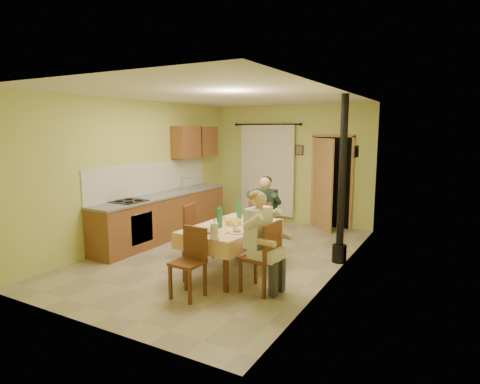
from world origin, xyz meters
The scene contains 17 objects.
floor centered at (0.00, 0.00, 0.00)m, with size 4.00×6.00×0.01m, color tan.
room_shell centered at (0.00, 0.00, 1.82)m, with size 4.04×6.04×2.82m.
kitchen_run centered at (-1.71, 0.40, 0.48)m, with size 0.64×3.64×1.56m.
upper_cabinets centered at (-1.82, 1.70, 1.95)m, with size 0.35×1.40×0.70m, color brown.
curtain centered at (-0.55, 2.90, 1.26)m, with size 1.70×0.07×2.22m.
doorway centered at (0.99, 2.83, 1.05)m, with size 0.96×0.62×2.15m.
dining_table centered at (0.55, -0.72, 0.38)m, with size 1.09×1.71×0.76m.
tableware centered at (0.56, -0.82, 0.83)m, with size 0.85×1.62×0.33m.
chair_far centered at (0.60, 0.36, 0.29)m, with size 0.46×0.46×1.00m.
chair_near centered at (0.52, -1.81, 0.29)m, with size 0.40×0.40×0.94m.
chair_right centered at (1.28, -1.16, 0.29)m, with size 0.49×0.49×1.01m.
chair_left centered at (-0.25, -0.46, 0.29)m, with size 0.46×0.46×0.97m.
man_far centered at (0.60, 0.37, 0.88)m, with size 0.60×0.48×1.39m.
man_right centered at (1.27, -1.16, 0.88)m, with size 0.50×0.61×1.39m.
stove_flue centered at (1.90, 0.60, 1.02)m, with size 0.24×0.24×2.80m.
picture_back centered at (0.25, 2.97, 1.75)m, with size 0.19×0.03×0.23m, color black.
picture_right centered at (1.97, 1.20, 1.85)m, with size 0.03×0.31×0.21m, color brown.
Camera 1 is at (3.61, -5.94, 2.24)m, focal length 30.00 mm.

